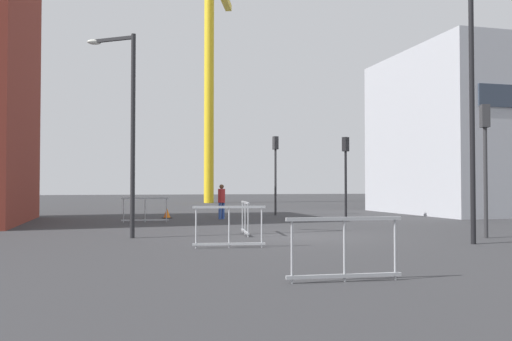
{
  "coord_description": "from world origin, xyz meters",
  "views": [
    {
      "loc": [
        -5.66,
        -16.43,
        1.61
      ],
      "look_at": [
        0.0,
        5.4,
        2.23
      ],
      "focal_mm": 38.28,
      "sensor_mm": 36.0,
      "label": 1
    }
  ],
  "objects": [
    {
      "name": "safety_barrier_front",
      "position": [
        -4.37,
        7.79,
        0.56
      ],
      "size": [
        2.03,
        0.12,
        1.08
      ],
      "color": "#9EA0A5",
      "rests_on": "ground"
    },
    {
      "name": "traffic_light_median",
      "position": [
        5.33,
        8.37,
        2.68
      ],
      "size": [
        0.39,
        0.34,
        3.98
      ],
      "color": "black",
      "rests_on": "ground"
    },
    {
      "name": "streetlamp_tall",
      "position": [
        3.66,
        -3.39,
        5.03
      ],
      "size": [
        2.11,
        0.3,
        8.62
      ],
      "color": "black",
      "rests_on": "ground"
    },
    {
      "name": "construction_crane",
      "position": [
        2.89,
        33.63,
        15.44
      ],
      "size": [
        7.59,
        19.11,
        22.8
      ],
      "color": "yellow",
      "rests_on": "ground"
    },
    {
      "name": "safety_barrier_mid_span",
      "position": [
        -1.53,
        0.9,
        0.56
      ],
      "size": [
        0.3,
        1.9,
        1.08
      ],
      "color": "#9EA0A5",
      "rests_on": "ground"
    },
    {
      "name": "traffic_light_island",
      "position": [
        5.36,
        -2.01,
        2.74
      ],
      "size": [
        0.32,
        0.39,
        4.1
      ],
      "color": "#2D2D30",
      "rests_on": "ground"
    },
    {
      "name": "ground",
      "position": [
        0.0,
        0.0,
        0.0
      ],
      "size": [
        160.0,
        160.0,
        0.0
      ],
      "primitive_type": "plane",
      "color": "#333335"
    },
    {
      "name": "traffic_light_verge",
      "position": [
        2.71,
        11.68,
        2.83
      ],
      "size": [
        0.28,
        0.39,
        4.25
      ],
      "color": "#2D2D30",
      "rests_on": "ground"
    },
    {
      "name": "safety_barrier_right_run",
      "position": [
        -2.8,
        -2.63,
        0.56
      ],
      "size": [
        1.87,
        0.33,
        1.08
      ],
      "color": "#B2B5BA",
      "rests_on": "ground"
    },
    {
      "name": "streetlamp_short",
      "position": [
        -5.32,
        0.81,
        3.76
      ],
      "size": [
        1.48,
        1.01,
        6.28
      ],
      "color": "#232326",
      "rests_on": "ground"
    },
    {
      "name": "office_block",
      "position": [
        16.21,
        10.94,
        4.59
      ],
      "size": [
        12.29,
        10.2,
        9.18
      ],
      "color": "#A8AAB2",
      "rests_on": "ground"
    },
    {
      "name": "safety_barrier_left_run",
      "position": [
        -1.93,
        -7.96,
        0.56
      ],
      "size": [
        2.01,
        0.19,
        1.08
      ],
      "color": "#9EA0A5",
      "rests_on": "ground"
    },
    {
      "name": "pedestrian_walking",
      "position": [
        -0.72,
        9.19,
        0.96
      ],
      "size": [
        0.34,
        0.34,
        1.66
      ],
      "color": "#33519E",
      "rests_on": "ground"
    },
    {
      "name": "traffic_cone_orange",
      "position": [
        -3.17,
        10.59,
        0.22
      ],
      "size": [
        0.48,
        0.48,
        0.48
      ],
      "color": "black",
      "rests_on": "ground"
    }
  ]
}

